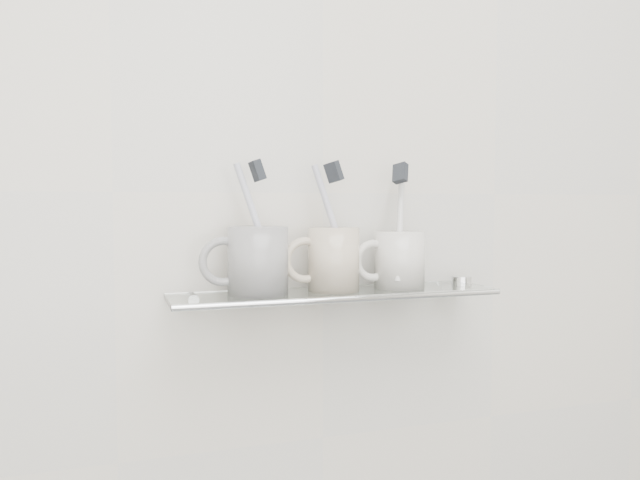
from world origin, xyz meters
name	(u,v)px	position (x,y,z in m)	size (l,w,h in m)	color
wall_back	(323,193)	(0.00, 1.10, 1.25)	(2.50, 2.50, 0.00)	beige
shelf_glass	(336,294)	(0.00, 1.04, 1.10)	(0.50, 0.12, 0.01)	silver
shelf_rail	(349,299)	(0.00, 0.98, 1.10)	(0.01, 0.01, 0.50)	silver
bracket_left	(193,303)	(-0.21, 1.09, 1.09)	(0.02, 0.02, 0.03)	silver
bracket_right	(442,291)	(0.21, 1.09, 1.09)	(0.02, 0.02, 0.03)	silver
mug_left	(258,261)	(-0.12, 1.04, 1.15)	(0.09, 0.09, 0.10)	white
mug_left_handle	(223,262)	(-0.17, 1.04, 1.15)	(0.07, 0.07, 0.01)	white
toothbrush_left	(258,226)	(-0.12, 1.04, 1.20)	(0.01, 0.01, 0.19)	silver
bristles_left	(257,171)	(-0.12, 1.04, 1.28)	(0.01, 0.02, 0.03)	#202328
mug_center	(334,259)	(0.00, 1.04, 1.15)	(0.08, 0.08, 0.10)	beige
mug_center_handle	(305,260)	(-0.05, 1.04, 1.15)	(0.07, 0.07, 0.01)	beige
toothbrush_center	(334,225)	(0.00, 1.04, 1.20)	(0.01, 0.01, 0.19)	silver
bristles_center	(334,172)	(0.00, 1.04, 1.28)	(0.01, 0.02, 0.03)	#202328
mug_right	(400,260)	(0.11, 1.04, 1.14)	(0.08, 0.08, 0.09)	silver
mug_right_handle	(373,261)	(0.06, 1.04, 1.14)	(0.07, 0.07, 0.01)	silver
toothbrush_right	(400,224)	(0.11, 1.04, 1.20)	(0.01, 0.01, 0.19)	silver
bristles_right	(400,173)	(0.11, 1.04, 1.28)	(0.01, 0.02, 0.03)	#202328
chrome_cap	(461,280)	(0.22, 1.04, 1.11)	(0.03, 0.03, 0.01)	silver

